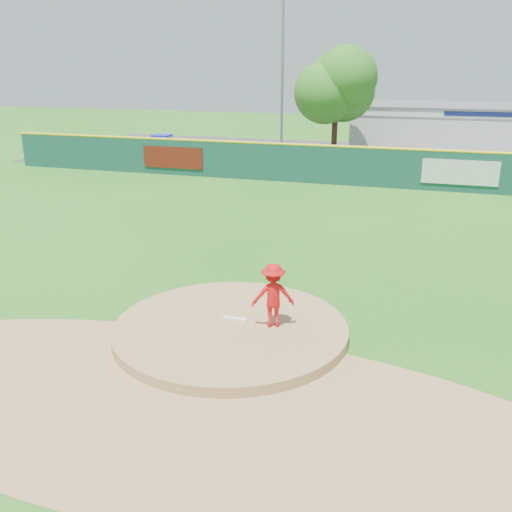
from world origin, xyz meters
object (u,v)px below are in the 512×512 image
(playground_slide, at_px, (162,148))
(deciduous_tree, at_px, (336,89))
(light_pole_left, at_px, (282,63))
(pool_building_grp, at_px, (464,129))
(pitcher, at_px, (273,295))
(van, at_px, (349,157))

(playground_slide, relative_size, deciduous_tree, 0.41)
(playground_slide, distance_m, light_pole_left, 9.74)
(pool_building_grp, height_order, playground_slide, pool_building_grp)
(pitcher, xyz_separation_m, van, (-1.68, 22.63, -0.29))
(pitcher, relative_size, light_pole_left, 0.14)
(light_pole_left, bearing_deg, deciduous_tree, -26.57)
(deciduous_tree, xyz_separation_m, light_pole_left, (-4.00, 2.00, 1.50))
(van, relative_size, deciduous_tree, 0.69)
(pitcher, height_order, playground_slide, pitcher)
(light_pole_left, bearing_deg, pitcher, -75.42)
(pool_building_grp, distance_m, light_pole_left, 13.72)
(pool_building_grp, distance_m, playground_slide, 21.13)
(pitcher, distance_m, light_pole_left, 28.09)
(pitcher, relative_size, van, 0.30)
(playground_slide, bearing_deg, light_pole_left, 35.00)
(van, bearing_deg, playground_slide, 73.88)
(playground_slide, bearing_deg, deciduous_tree, 14.22)
(van, distance_m, playground_slide, 12.04)
(van, distance_m, pool_building_grp, 11.36)
(playground_slide, bearing_deg, van, 2.90)
(van, bearing_deg, pool_building_grp, -55.44)
(deciduous_tree, bearing_deg, playground_slide, -165.78)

